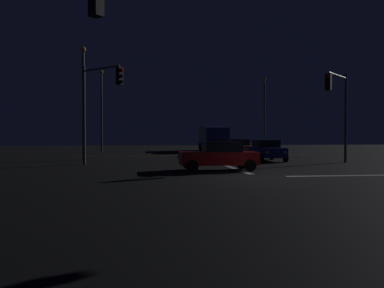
% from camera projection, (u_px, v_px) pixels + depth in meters
% --- Properties ---
extents(ground, '(120.00, 120.00, 0.10)m').
position_uv_depth(ground, '(259.00, 178.00, 19.12)').
color(ground, black).
extents(stop_line_north, '(0.35, 14.82, 0.01)m').
position_uv_depth(stop_line_north, '(221.00, 164.00, 27.68)').
color(stop_line_north, white).
rests_on(stop_line_north, ground).
extents(centre_line_ns, '(22.00, 0.15, 0.01)m').
position_uv_depth(centre_line_ns, '(197.00, 155.00, 39.18)').
color(centre_line_ns, yellow).
rests_on(centre_line_ns, ground).
extents(sedan_blue, '(2.02, 4.33, 1.57)m').
position_uv_depth(sedan_blue, '(267.00, 150.00, 31.01)').
color(sedan_blue, navy).
rests_on(sedan_blue, ground).
extents(sedan_orange, '(2.02, 4.33, 1.57)m').
position_uv_depth(sedan_orange, '(239.00, 148.00, 37.66)').
color(sedan_orange, '#C66014').
rests_on(sedan_orange, ground).
extents(sedan_silver, '(2.02, 4.33, 1.57)m').
position_uv_depth(sedan_silver, '(224.00, 146.00, 43.82)').
color(sedan_silver, '#B7B7BC').
rests_on(sedan_silver, ground).
extents(box_truck, '(2.68, 8.28, 3.08)m').
position_uv_depth(box_truck, '(213.00, 137.00, 50.29)').
color(box_truck, navy).
rests_on(box_truck, ground).
extents(sedan_red_crossing, '(4.33, 2.02, 1.57)m').
position_uv_depth(sedan_red_crossing, '(219.00, 156.00, 22.63)').
color(sedan_red_crossing, maroon).
rests_on(sedan_red_crossing, ground).
extents(traffic_signal_ne, '(2.84, 2.84, 6.25)m').
position_uv_depth(traffic_signal_ne, '(339.00, 101.00, 27.94)').
color(traffic_signal_ne, '#4C4C51').
rests_on(traffic_signal_ne, ground).
extents(traffic_signal_nw, '(2.72, 2.72, 6.40)m').
position_uv_depth(traffic_signal_nw, '(98.00, 97.00, 25.94)').
color(traffic_signal_nw, '#4C4C51').
rests_on(traffic_signal_nw, ground).
extents(traffic_signal_sw, '(2.66, 2.66, 6.69)m').
position_uv_depth(traffic_signal_sw, '(33.00, 27.00, 9.98)').
color(traffic_signal_sw, '#4C4C51').
rests_on(traffic_signal_sw, ground).
extents(streetlamp_left_near, '(0.44, 0.44, 8.76)m').
position_uv_depth(streetlamp_left_near, '(83.00, 95.00, 31.86)').
color(streetlamp_left_near, '#424247').
rests_on(streetlamp_left_near, ground).
extents(streetlamp_right_far, '(0.44, 0.44, 8.98)m').
position_uv_depth(streetlamp_right_far, '(264.00, 109.00, 50.24)').
color(streetlamp_right_far, '#424247').
rests_on(streetlamp_right_far, ground).
extents(streetlamp_left_far, '(0.44, 0.44, 9.44)m').
position_uv_depth(streetlamp_left_far, '(102.00, 105.00, 47.72)').
color(streetlamp_left_far, '#424247').
rests_on(streetlamp_left_far, ground).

